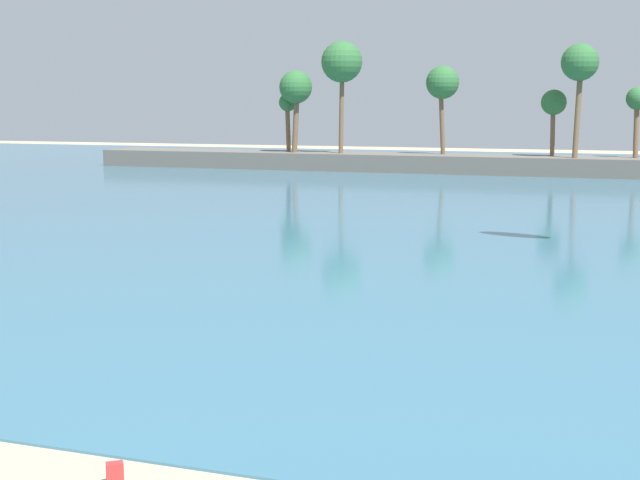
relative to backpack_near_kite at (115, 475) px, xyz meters
name	(u,v)px	position (x,y,z in m)	size (l,w,h in m)	color
sea	(510,190)	(-0.05, 57.72, -0.18)	(220.00, 113.31, 0.06)	#386B84
palm_headland	(525,145)	(-0.68, 74.31, 2.68)	(91.63, 6.00, 13.08)	#605B54
backpack_near_kite	(115,475)	(0.00, 0.00, 0.00)	(0.37, 0.37, 0.44)	red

